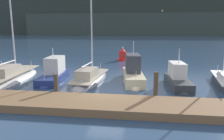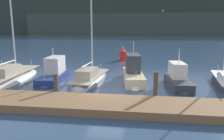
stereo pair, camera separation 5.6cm
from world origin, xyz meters
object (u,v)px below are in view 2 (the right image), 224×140
at_px(motorboat_berth_7, 178,83).
at_px(channel_buoy, 123,55).
at_px(motorboat_berth_4, 54,77).
at_px(motorboat_berth_6, 133,77).
at_px(sailboat_berth_8, 224,84).
at_px(sailboat_berth_5, 90,80).
at_px(sailboat_berth_3, 12,78).

relative_size(motorboat_berth_7, channel_buoy, 2.54).
height_order(motorboat_berth_4, motorboat_berth_6, motorboat_berth_6).
height_order(motorboat_berth_4, sailboat_berth_8, sailboat_berth_8).
bearing_deg(sailboat_berth_8, motorboat_berth_7, -166.17).
bearing_deg(sailboat_berth_5, sailboat_berth_8, 1.14).
height_order(motorboat_berth_4, sailboat_berth_5, sailboat_berth_5).
xyz_separation_m(sailboat_berth_3, sailboat_berth_8, (17.90, 0.86, -0.08)).
xyz_separation_m(sailboat_berth_5, channel_buoy, (1.78, 12.32, 0.57)).
xyz_separation_m(sailboat_berth_5, motorboat_berth_7, (7.24, -0.71, 0.18)).
distance_m(motorboat_berth_4, motorboat_berth_6, 6.92).
xyz_separation_m(motorboat_berth_7, channel_buoy, (-5.46, 13.04, 0.39)).
bearing_deg(motorboat_berth_7, sailboat_berth_8, 13.83).
relative_size(motorboat_berth_4, channel_buoy, 3.00).
xyz_separation_m(motorboat_berth_4, motorboat_berth_6, (6.89, 0.63, 0.08)).
bearing_deg(motorboat_berth_4, channel_buoy, 68.09).
xyz_separation_m(motorboat_berth_6, channel_buoy, (-1.89, 11.80, 0.30)).
relative_size(sailboat_berth_3, motorboat_berth_7, 2.70).
relative_size(sailboat_berth_8, channel_buoy, 5.69).
relative_size(motorboat_berth_7, sailboat_berth_8, 0.45).
distance_m(sailboat_berth_3, sailboat_berth_8, 17.92).
xyz_separation_m(motorboat_berth_7, sailboat_berth_8, (3.80, 0.93, -0.21)).
height_order(motorboat_berth_4, motorboat_berth_7, motorboat_berth_7).
distance_m(motorboat_berth_6, channel_buoy, 11.95).
bearing_deg(motorboat_berth_6, motorboat_berth_4, -174.80).
height_order(motorboat_berth_6, motorboat_berth_7, motorboat_berth_6).
xyz_separation_m(motorboat_berth_4, sailboat_berth_5, (3.22, 0.11, -0.19)).
height_order(sailboat_berth_8, channel_buoy, sailboat_berth_8).
height_order(motorboat_berth_7, sailboat_berth_8, sailboat_berth_8).
distance_m(sailboat_berth_5, motorboat_berth_6, 3.72).
height_order(sailboat_berth_5, motorboat_berth_7, sailboat_berth_5).
bearing_deg(motorboat_berth_6, channel_buoy, 99.12).
distance_m(motorboat_berth_6, motorboat_berth_7, 3.78).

